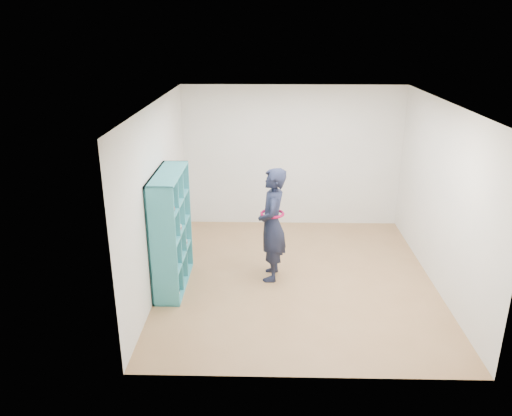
{
  "coord_description": "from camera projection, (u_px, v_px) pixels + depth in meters",
  "views": [
    {
      "loc": [
        -0.45,
        -6.68,
        3.58
      ],
      "look_at": [
        -0.62,
        0.3,
        1.01
      ],
      "focal_mm": 35.0,
      "sensor_mm": 36.0,
      "label": 1
    }
  ],
  "objects": [
    {
      "name": "person",
      "position": [
        272.0,
        225.0,
        7.24
      ],
      "size": [
        0.44,
        0.64,
        1.7
      ],
      "rotation": [
        0.0,
        0.0,
        -1.63
      ],
      "color": "black",
      "rests_on": "floor"
    },
    {
      "name": "smartphone",
      "position": [
        262.0,
        215.0,
        7.28
      ],
      "size": [
        0.02,
        0.09,
        0.13
      ],
      "rotation": [
        0.29,
        0.0,
        0.07
      ],
      "color": "silver",
      "rests_on": "person"
    },
    {
      "name": "wall_left",
      "position": [
        158.0,
        195.0,
        7.09
      ],
      "size": [
        0.02,
        4.5,
        2.6
      ],
      "primitive_type": "cube",
      "color": "silver",
      "rests_on": "floor"
    },
    {
      "name": "bookshelf",
      "position": [
        169.0,
        232.0,
        7.04
      ],
      "size": [
        0.37,
        1.27,
        1.7
      ],
      "color": "teal",
      "rests_on": "floor"
    },
    {
      "name": "floor",
      "position": [
        297.0,
        278.0,
        7.49
      ],
      "size": [
        4.5,
        4.5,
        0.0
      ],
      "primitive_type": "plane",
      "color": "olive",
      "rests_on": "ground"
    },
    {
      "name": "wall_back",
      "position": [
        292.0,
        157.0,
        9.16
      ],
      "size": [
        4.0,
        0.02,
        2.6
      ],
      "primitive_type": "cube",
      "color": "silver",
      "rests_on": "floor"
    },
    {
      "name": "wall_right",
      "position": [
        442.0,
        197.0,
        7.0
      ],
      "size": [
        0.02,
        4.5,
        2.6
      ],
      "primitive_type": "cube",
      "color": "silver",
      "rests_on": "floor"
    },
    {
      "name": "wall_front",
      "position": [
        312.0,
        270.0,
        4.93
      ],
      "size": [
        4.0,
        0.02,
        2.6
      ],
      "primitive_type": "cube",
      "color": "silver",
      "rests_on": "floor"
    },
    {
      "name": "ceiling",
      "position": [
        302.0,
        103.0,
        6.6
      ],
      "size": [
        4.5,
        4.5,
        0.0
      ],
      "primitive_type": "plane",
      "color": "white",
      "rests_on": "wall_back"
    }
  ]
}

